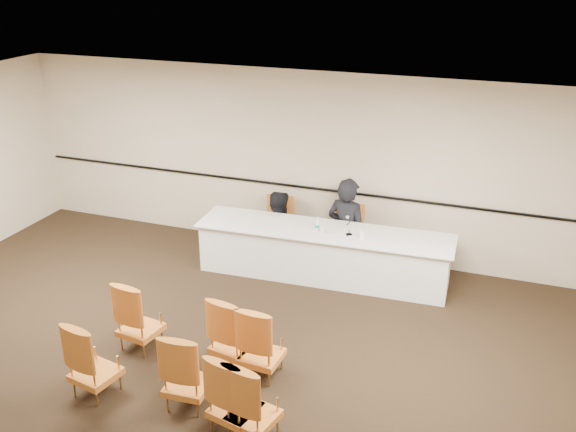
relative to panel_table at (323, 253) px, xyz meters
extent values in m
plane|color=black|center=(-0.67, -3.09, -0.39)|extent=(10.00, 10.00, 0.00)
plane|color=white|center=(-0.67, -3.09, 2.61)|extent=(10.00, 10.00, 0.00)
cube|color=beige|center=(-0.67, 0.91, 1.11)|extent=(10.00, 0.04, 3.00)
cube|color=black|center=(-0.67, 0.87, 0.71)|extent=(9.80, 0.04, 0.03)
imported|color=black|center=(0.21, 0.58, 0.11)|extent=(0.79, 0.62, 1.90)
imported|color=black|center=(-0.97, 0.53, -0.10)|extent=(0.95, 0.85, 1.61)
cube|color=white|center=(0.33, 0.02, 0.39)|extent=(0.31, 0.24, 0.00)
cylinder|color=white|center=(0.00, -0.09, 0.44)|extent=(0.08, 0.08, 0.10)
cylinder|color=white|center=(0.61, -0.09, 0.45)|extent=(0.08, 0.08, 0.12)
camera|label=1|loc=(2.55, -8.51, 4.30)|focal=40.00mm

